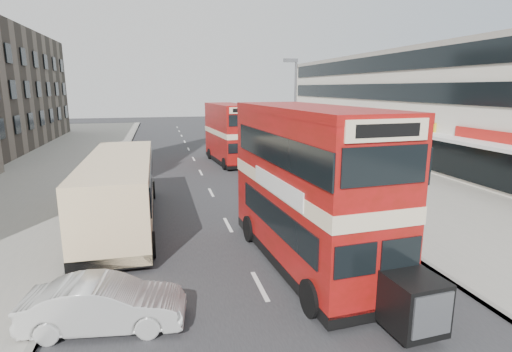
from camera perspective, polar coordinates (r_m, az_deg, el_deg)
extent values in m
plane|color=#28282B|center=(11.59, 3.10, -19.78)|extent=(160.00, 160.00, 0.00)
cube|color=#28282B|center=(30.16, -7.83, 0.49)|extent=(12.00, 90.00, 0.01)
cube|color=gray|center=(33.49, 13.05, 1.59)|extent=(12.00, 90.00, 0.15)
cube|color=gray|center=(31.36, -30.19, -0.51)|extent=(12.00, 90.00, 0.15)
cube|color=gray|center=(30.18, -19.43, 0.03)|extent=(0.20, 90.00, 0.16)
cube|color=gray|center=(31.32, 3.33, 1.16)|extent=(0.20, 90.00, 0.16)
cube|color=beige|center=(38.87, 22.78, 8.99)|extent=(8.00, 46.00, 9.00)
cube|color=black|center=(36.88, 17.30, 4.72)|extent=(0.10, 44.00, 2.40)
cube|color=gray|center=(38.94, 23.36, 15.74)|extent=(8.20, 46.20, 0.40)
cube|color=white|center=(36.30, 16.28, 6.90)|extent=(1.80, 44.00, 0.20)
cylinder|color=slate|center=(29.05, 5.54, 8.06)|extent=(0.16, 0.16, 8.00)
cube|color=slate|center=(28.90, 4.93, 15.99)|extent=(1.00, 0.20, 0.25)
cube|color=black|center=(14.77, 7.04, -10.80)|extent=(3.28, 8.65, 0.37)
cube|color=maroon|center=(14.32, 7.17, -6.12)|extent=(3.26, 8.65, 2.33)
cube|color=beige|center=(13.96, 7.32, -0.96)|extent=(3.30, 8.69, 0.48)
cube|color=maroon|center=(13.73, 7.46, 4.22)|extent=(3.26, 8.65, 2.23)
cube|color=maroon|center=(13.61, 7.60, 9.21)|extent=(3.28, 8.67, 0.26)
cube|color=black|center=(11.13, 21.39, -16.45)|extent=(1.36, 1.36, 1.38)
cube|color=black|center=(33.89, -3.83, 2.44)|extent=(3.06, 7.61, 0.32)
cube|color=maroon|center=(33.72, -3.85, 4.30)|extent=(3.04, 7.61, 2.04)
cube|color=beige|center=(33.58, -3.88, 6.26)|extent=(3.09, 7.65, 0.42)
cube|color=maroon|center=(33.48, -3.91, 8.15)|extent=(3.04, 7.61, 1.95)
cube|color=maroon|center=(33.42, -3.94, 9.94)|extent=(3.06, 7.63, 0.23)
cube|color=black|center=(29.96, -0.59, 2.14)|extent=(1.21, 1.22, 1.21)
cube|color=black|center=(19.58, -18.40, -5.27)|extent=(2.83, 11.00, 0.44)
cube|color=beige|center=(19.25, -18.66, -1.68)|extent=(2.81, 11.00, 2.86)
imported|color=beige|center=(11.64, -20.62, -16.62)|extent=(4.23, 1.94, 1.35)
imported|color=#AB1128|center=(27.07, 4.21, 0.83)|extent=(5.31, 2.35, 1.51)
imported|color=#BA5F12|center=(31.57, 0.18, 2.27)|extent=(4.49, 2.17, 1.23)
imported|color=gray|center=(25.91, 13.32, 0.76)|extent=(0.70, 0.48, 1.88)
imported|color=gray|center=(40.22, 2.50, 4.90)|extent=(0.98, 0.62, 1.55)
imported|color=gray|center=(29.32, -0.42, 1.16)|extent=(0.77, 1.78, 0.91)
imported|color=black|center=(29.16, -0.42, 2.86)|extent=(0.77, 0.54, 1.98)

